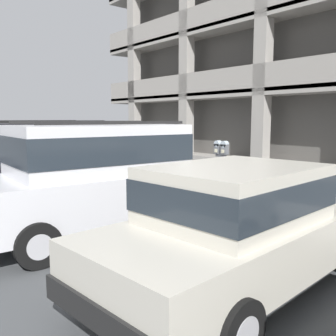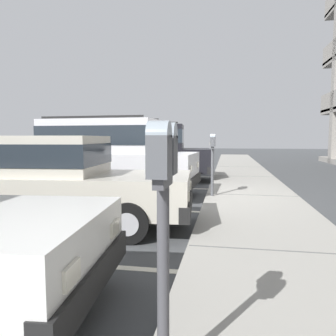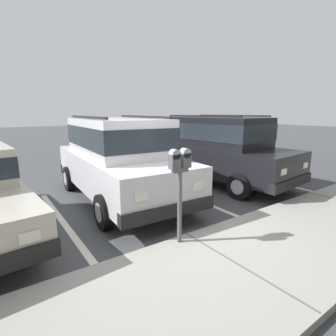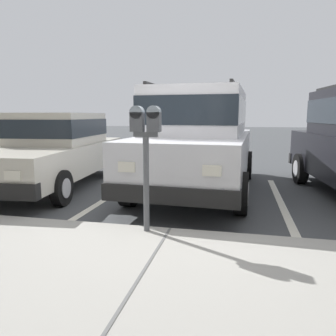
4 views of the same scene
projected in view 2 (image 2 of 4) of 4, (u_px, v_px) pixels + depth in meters
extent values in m
cube|color=#444749|center=(198.00, 200.00, 8.20)|extent=(80.00, 80.00, 0.10)
cube|color=#9E9B93|center=(252.00, 198.00, 7.96)|extent=(40.00, 2.20, 0.12)
cube|color=#606060|center=(240.00, 167.00, 15.80)|extent=(0.03, 2.16, 0.00)
cube|color=#606060|center=(244.00, 176.00, 11.88)|extent=(0.03, 2.16, 0.00)
cube|color=#606060|center=(252.00, 195.00, 7.96)|extent=(0.03, 2.16, 0.00)
cube|color=#606060|center=(276.00, 250.00, 4.04)|extent=(0.03, 2.16, 0.00)
cube|color=silver|center=(173.00, 176.00, 12.93)|extent=(0.12, 4.80, 0.01)
cube|color=silver|center=(157.00, 188.00, 9.94)|extent=(0.12, 4.80, 0.01)
cube|color=silver|center=(126.00, 209.00, 6.95)|extent=(0.12, 4.80, 0.01)
cube|color=silver|center=(50.00, 262.00, 3.96)|extent=(0.12, 4.80, 0.01)
cube|color=silver|center=(105.00, 168.00, 8.58)|extent=(2.06, 4.78, 0.80)
cube|color=silver|center=(103.00, 136.00, 8.52)|extent=(1.76, 2.99, 0.84)
cube|color=#232B33|center=(103.00, 135.00, 8.51)|extent=(1.78, 3.01, 0.46)
cube|color=black|center=(193.00, 181.00, 8.09)|extent=(1.88, 0.25, 0.24)
cube|color=black|center=(29.00, 176.00, 9.12)|extent=(1.88, 0.25, 0.24)
cube|color=silver|center=(191.00, 168.00, 7.49)|extent=(0.24, 0.04, 0.14)
cube|color=silver|center=(198.00, 165.00, 8.60)|extent=(0.24, 0.04, 0.14)
cylinder|color=black|center=(149.00, 190.00, 7.42)|extent=(0.23, 0.67, 0.66)
cylinder|color=#B2B2B7|center=(149.00, 190.00, 7.42)|extent=(0.24, 0.37, 0.36)
cylinder|color=black|center=(167.00, 180.00, 9.16)|extent=(0.23, 0.67, 0.66)
cylinder|color=#B2B2B7|center=(167.00, 180.00, 9.16)|extent=(0.24, 0.37, 0.36)
cylinder|color=black|center=(36.00, 186.00, 8.07)|extent=(0.23, 0.67, 0.66)
cylinder|color=#B2B2B7|center=(36.00, 186.00, 8.07)|extent=(0.24, 0.37, 0.36)
cylinder|color=black|center=(73.00, 177.00, 9.82)|extent=(0.23, 0.67, 0.66)
cylinder|color=#B2B2B7|center=(73.00, 177.00, 9.82)|extent=(0.24, 0.37, 0.36)
cube|color=black|center=(91.00, 117.00, 7.81)|extent=(0.18, 2.62, 0.05)
cube|color=black|center=(113.00, 120.00, 9.14)|extent=(0.18, 2.62, 0.05)
cube|color=black|center=(143.00, 160.00, 11.63)|extent=(2.29, 4.86, 0.80)
cube|color=black|center=(142.00, 137.00, 11.56)|extent=(1.89, 3.06, 0.84)
cube|color=#232B33|center=(142.00, 136.00, 11.56)|extent=(1.92, 3.08, 0.46)
cube|color=black|center=(208.00, 168.00, 11.47)|extent=(1.88, 0.34, 0.24)
cube|color=black|center=(80.00, 167.00, 11.84)|extent=(1.88, 0.34, 0.24)
cube|color=silver|center=(211.00, 159.00, 10.86)|extent=(0.24, 0.05, 0.14)
cube|color=silver|center=(209.00, 157.00, 12.00)|extent=(0.24, 0.05, 0.14)
cylinder|color=black|center=(183.00, 174.00, 10.65)|extent=(0.26, 0.68, 0.66)
cylinder|color=#B2B2B7|center=(183.00, 174.00, 10.65)|extent=(0.25, 0.38, 0.36)
cylinder|color=black|center=(185.00, 169.00, 12.44)|extent=(0.26, 0.68, 0.66)
cylinder|color=#B2B2B7|center=(185.00, 169.00, 12.44)|extent=(0.25, 0.38, 0.36)
cylinder|color=black|center=(96.00, 173.00, 10.89)|extent=(0.26, 0.68, 0.66)
cylinder|color=#B2B2B7|center=(96.00, 173.00, 10.89)|extent=(0.25, 0.38, 0.36)
cylinder|color=black|center=(110.00, 168.00, 12.68)|extent=(0.26, 0.68, 0.66)
cylinder|color=#B2B2B7|center=(110.00, 168.00, 12.68)|extent=(0.25, 0.38, 0.36)
cube|color=black|center=(138.00, 123.00, 10.83)|extent=(0.30, 2.62, 0.05)
cube|color=black|center=(145.00, 124.00, 12.20)|extent=(0.30, 2.62, 0.05)
cube|color=beige|center=(60.00, 191.00, 5.57)|extent=(2.07, 4.53, 0.60)
cube|color=beige|center=(42.00, 155.00, 5.54)|extent=(1.66, 2.10, 0.64)
cube|color=#232B33|center=(42.00, 154.00, 5.54)|extent=(1.69, 2.13, 0.35)
cube|color=black|center=(187.00, 204.00, 5.39)|extent=(1.74, 0.31, 0.24)
cube|color=silver|center=(189.00, 195.00, 4.84)|extent=(0.24, 0.05, 0.14)
cube|color=silver|center=(191.00, 185.00, 5.88)|extent=(0.24, 0.05, 0.14)
cylinder|color=black|center=(128.00, 223.00, 4.64)|extent=(0.21, 0.61, 0.60)
cylinder|color=#B2B2B7|center=(128.00, 223.00, 4.64)|extent=(0.21, 0.34, 0.33)
cylinder|color=black|center=(147.00, 201.00, 6.30)|extent=(0.21, 0.61, 0.60)
cylinder|color=#B2B2B7|center=(147.00, 201.00, 6.30)|extent=(0.21, 0.34, 0.33)
cylinder|color=black|center=(12.00, 198.00, 6.55)|extent=(0.21, 0.61, 0.60)
cylinder|color=#B2B2B7|center=(12.00, 198.00, 6.55)|extent=(0.21, 0.34, 0.33)
cube|color=black|center=(92.00, 276.00, 2.58)|extent=(1.74, 0.31, 0.24)
cube|color=silver|center=(72.00, 275.00, 2.03)|extent=(0.24, 0.05, 0.14)
cube|color=silver|center=(115.00, 228.00, 3.07)|extent=(0.24, 0.05, 0.14)
cylinder|color=black|center=(45.00, 251.00, 3.49)|extent=(0.21, 0.61, 0.60)
cylinder|color=#B2B2B7|center=(45.00, 251.00, 3.49)|extent=(0.21, 0.34, 0.33)
cylinder|color=#595B60|center=(212.00, 173.00, 7.82)|extent=(0.07, 0.07, 1.12)
cube|color=#595B60|center=(213.00, 148.00, 7.76)|extent=(0.28, 0.06, 0.06)
cube|color=#515459|center=(213.00, 142.00, 7.85)|extent=(0.15, 0.11, 0.22)
cylinder|color=#8C99A3|center=(213.00, 137.00, 7.84)|extent=(0.15, 0.11, 0.15)
cube|color=#B7B293|center=(210.00, 143.00, 7.86)|extent=(0.08, 0.01, 0.08)
cube|color=#515459|center=(213.00, 142.00, 7.65)|extent=(0.15, 0.11, 0.22)
cylinder|color=#8C99A3|center=(213.00, 137.00, 7.64)|extent=(0.15, 0.11, 0.15)
cube|color=#B7B293|center=(210.00, 144.00, 7.67)|extent=(0.08, 0.01, 0.08)
cylinder|color=#47474C|center=(163.00, 285.00, 1.84)|extent=(0.07, 0.07, 1.12)
cube|color=#47474C|center=(163.00, 181.00, 1.79)|extent=(0.28, 0.06, 0.06)
cube|color=#515459|center=(166.00, 155.00, 1.87)|extent=(0.15, 0.11, 0.22)
cylinder|color=#8C99A3|center=(166.00, 136.00, 1.86)|extent=(0.15, 0.11, 0.15)
cube|color=#B7B293|center=(156.00, 161.00, 1.89)|extent=(0.08, 0.01, 0.08)
cube|color=#515459|center=(159.00, 157.00, 1.68)|extent=(0.15, 0.11, 0.22)
cylinder|color=#8C99A3|center=(159.00, 135.00, 1.67)|extent=(0.15, 0.11, 0.15)
cube|color=#B7B293|center=(148.00, 164.00, 1.69)|extent=(0.08, 0.01, 0.08)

